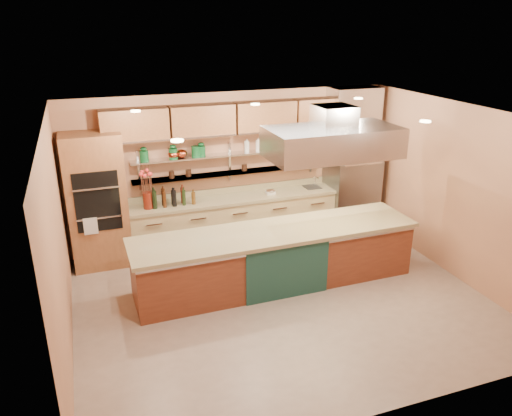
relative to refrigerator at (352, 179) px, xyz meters
name	(u,v)px	position (x,y,z in m)	size (l,w,h in m)	color
floor	(282,301)	(-2.35, -2.14, -1.06)	(6.00, 5.00, 0.02)	gray
ceiling	(286,116)	(-2.35, -2.14, 1.75)	(6.00, 5.00, 0.02)	black
wall_back	(232,168)	(-2.35, 0.36, 0.35)	(6.00, 0.04, 2.80)	#B47955
wall_front	(382,304)	(-2.35, -4.64, 0.35)	(6.00, 0.04, 2.80)	#B47955
wall_left	(58,245)	(-5.35, -2.14, 0.35)	(0.04, 5.00, 2.80)	#B47955
wall_right	(456,192)	(0.65, -2.14, 0.35)	(0.04, 5.00, 2.80)	#B47955
oven_stack	(97,201)	(-4.80, 0.04, 0.10)	(0.95, 0.64, 2.30)	#965C36
refrigerator	(352,179)	(0.00, 0.00, 0.00)	(0.95, 0.72, 2.10)	gray
back_counter	(235,221)	(-2.40, 0.06, -0.58)	(3.84, 0.64, 0.93)	tan
wall_shelf_lower	(231,173)	(-2.40, 0.23, 0.30)	(3.60, 0.26, 0.03)	silver
wall_shelf_upper	(231,154)	(-2.40, 0.23, 0.65)	(3.60, 0.26, 0.03)	silver
upper_cabinets	(234,119)	(-2.35, 0.18, 1.30)	(4.60, 0.36, 0.55)	#965C36
range_hood	(333,142)	(-1.34, -1.61, 1.20)	(2.00, 1.00, 0.45)	silver
ceiling_downlights	(280,115)	(-2.35, -1.94, 1.72)	(4.00, 2.80, 0.02)	#FFE5A5
island	(276,257)	(-2.24, -1.61, -0.59)	(4.43, 0.96, 0.92)	brown
flower_vase	(148,200)	(-3.97, 0.01, 0.03)	(0.16, 0.16, 0.29)	#611A0E
oil_bottle_cluster	(174,198)	(-3.53, 0.01, 0.01)	(0.80, 0.23, 0.26)	black
kitchen_scale	(271,191)	(-1.71, 0.01, -0.07)	(0.17, 0.13, 0.09)	beige
bar_faucet	(315,182)	(-0.76, 0.11, -0.01)	(0.03, 0.03, 0.22)	white
copper_kettle	(182,154)	(-3.30, 0.23, 0.74)	(0.19, 0.19, 0.15)	#B9492A
green_canister	(196,151)	(-3.05, 0.23, 0.76)	(0.16, 0.16, 0.19)	#0F4A21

